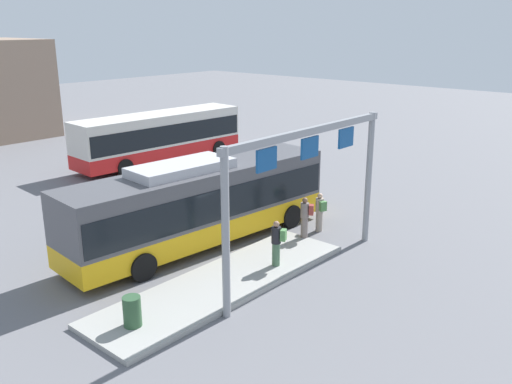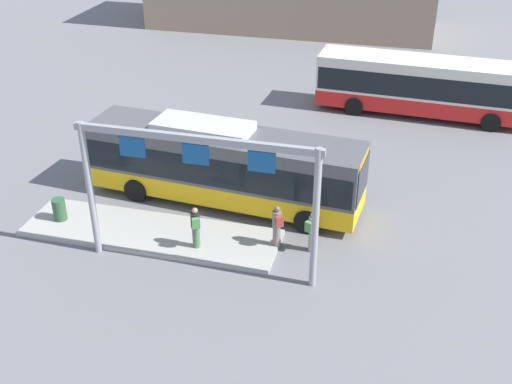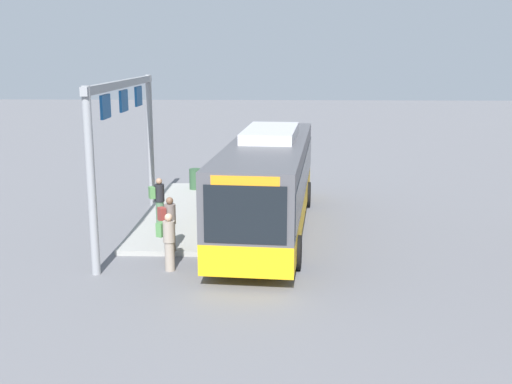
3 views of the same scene
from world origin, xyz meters
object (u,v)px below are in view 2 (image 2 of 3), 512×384
(person_waiting_mid, at_px, (196,227))
(trash_bin, at_px, (59,209))
(person_boarding, at_px, (312,231))
(bus_background_left, at_px, (422,83))
(person_waiting_near, at_px, (277,225))
(bus_main, at_px, (223,162))

(person_waiting_mid, xyz_separation_m, trash_bin, (-5.88, 0.50, -0.44))
(person_waiting_mid, height_order, trash_bin, person_waiting_mid)
(person_boarding, height_order, trash_bin, person_boarding)
(bus_background_left, bearing_deg, person_waiting_mid, -112.39)
(person_boarding, relative_size, trash_bin, 1.86)
(bus_background_left, height_order, person_waiting_near, bus_background_left)
(person_boarding, distance_m, person_waiting_mid, 4.26)
(bus_main, relative_size, person_waiting_mid, 6.96)
(person_boarding, bearing_deg, trash_bin, 116.87)
(bus_background_left, xyz_separation_m, person_boarding, (-3.39, -14.51, -0.89))
(bus_main, bearing_deg, bus_background_left, 62.11)
(bus_main, xyz_separation_m, trash_bin, (-5.80, -3.28, -1.20))
(bus_main, bearing_deg, person_waiting_mid, -83.83)
(person_waiting_near, bearing_deg, bus_main, 12.54)
(person_boarding, height_order, person_waiting_near, person_waiting_near)
(person_waiting_near, relative_size, trash_bin, 1.86)
(trash_bin, bearing_deg, person_waiting_near, 2.33)
(person_waiting_near, xyz_separation_m, trash_bin, (-8.73, -0.36, -0.44))
(bus_background_left, relative_size, person_boarding, 6.76)
(person_waiting_near, bearing_deg, person_waiting_mid, 74.21)
(person_waiting_near, relative_size, person_waiting_mid, 1.00)
(person_boarding, xyz_separation_m, person_waiting_mid, (-4.13, -1.04, 0.16))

